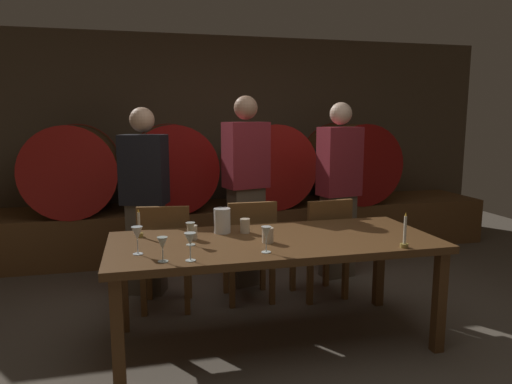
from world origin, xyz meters
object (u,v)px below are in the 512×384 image
cup_center (245,226)px  cup_right (268,235)px  candle_left (139,229)px  wine_glass_far_left (137,234)px  guest_right (339,189)px  wine_glass_left (162,244)px  wine_glass_right (190,229)px  wine_barrel_center_right (266,164)px  chair_right (323,243)px  guest_center (246,190)px  chair_left (166,252)px  wine_barrel_far_left (74,169)px  guest_left (145,200)px  candle_right (405,237)px  wine_barrel_far_right (349,162)px  chair_center (250,246)px  cup_left (192,232)px  wine_glass_center (190,240)px  pitcher (222,221)px  dining_table (274,248)px  wine_barrel_center_left (172,167)px  wine_glass_far_right (266,234)px

cup_center → cup_right: 0.30m
candle_left → wine_glass_far_left: 0.43m
guest_right → cup_center: (-1.14, -0.95, -0.08)m
wine_glass_left → wine_glass_right: (0.19, 0.32, 0.00)m
wine_barrel_center_right → chair_right: (0.06, -1.67, -0.52)m
cup_center → candle_left: bearing=174.9°
guest_center → chair_left: bearing=14.4°
chair_right → wine_barrel_far_left: bearing=-43.9°
guest_center → cup_right: guest_center is taller
guest_left → candle_right: size_ratio=7.18×
wine_barrel_far_right → guest_right: (-0.64, -1.17, -0.14)m
chair_left → chair_center: (0.70, 0.01, 0.00)m
chair_left → guest_right: 1.78m
cup_center → wine_glass_left: bearing=-137.8°
guest_right → cup_right: size_ratio=16.99×
guest_left → cup_left: 1.08m
cup_center → wine_glass_center: bearing=-128.3°
wine_barrel_far_right → pitcher: bearing=-133.0°
dining_table → wine_glass_center: bearing=-149.5°
wine_barrel_center_left → guest_left: (-0.31, -1.18, -0.17)m
wine_glass_far_left → wine_glass_right: wine_glass_far_left is taller
wine_glass_far_right → candle_left: bearing=142.7°
wine_barrel_far_right → chair_left: size_ratio=1.08×
cup_left → cup_right: (0.48, -0.20, 0.00)m
wine_glass_left → wine_glass_far_right: size_ratio=0.89×
wine_barrel_center_left → guest_right: guest_right is taller
chair_right → cup_right: chair_right is taller
wine_glass_center → pitcher: bearing=64.5°
cup_center → chair_left: bearing=137.2°
wine_barrel_far_left → chair_center: wine_barrel_far_left is taller
guest_right → cup_center: size_ratio=16.52×
dining_table → chair_left: bearing=134.4°
wine_barrel_far_left → wine_barrel_far_right: size_ratio=1.00×
candle_right → wine_glass_far_left: bearing=171.2°
pitcher → wine_glass_far_right: 0.58m
wine_barrel_center_left → guest_right: bearing=-37.7°
candle_right → cup_right: size_ratio=2.29×
guest_right → cup_center: 1.49m
wine_glass_center → wine_glass_left: bearing=172.8°
wine_glass_center → cup_center: wine_glass_center is taller
wine_barrel_far_left → wine_barrel_far_right: same height
guest_right → cup_right: guest_right is taller
guest_center → cup_left: (-0.61, -1.04, -0.11)m
wine_barrel_center_right → wine_glass_center: (-1.17, -2.69, -0.15)m
guest_right → candle_right: size_ratio=7.41×
chair_left → wine_glass_far_right: size_ratio=5.41×
wine_barrel_center_right → chair_left: wine_barrel_center_right is taller
chair_center → wine_glass_center: (-0.60, -1.08, 0.37)m
dining_table → candle_right: size_ratio=9.66×
chair_left → cup_right: 1.06m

